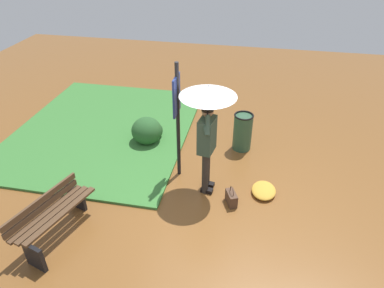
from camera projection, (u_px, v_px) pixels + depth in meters
name	position (u px, v px, depth m)	size (l,w,h in m)	color
ground_plane	(207.00, 197.00, 6.39)	(18.00, 18.00, 0.00)	brown
grass_verge	(104.00, 129.00, 8.40)	(4.80, 4.00, 0.05)	#387533
person_with_umbrella	(208.00, 114.00, 5.82)	(0.96, 0.96, 2.04)	#2D2823
info_sign_post	(177.00, 109.00, 6.20)	(0.44, 0.07, 2.30)	black
handbag	(231.00, 198.00, 6.19)	(0.33, 0.25, 0.37)	#4C3323
park_bench	(53.00, 216.00, 5.44)	(1.44, 0.77, 0.75)	black
trash_bin	(243.00, 132.00, 7.52)	(0.42, 0.42, 0.83)	#2D5138
shrub_cluster	(148.00, 131.00, 7.82)	(0.74, 0.67, 0.60)	#285628
leaf_pile_by_bench	(264.00, 190.00, 6.46)	(0.55, 0.44, 0.12)	gold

